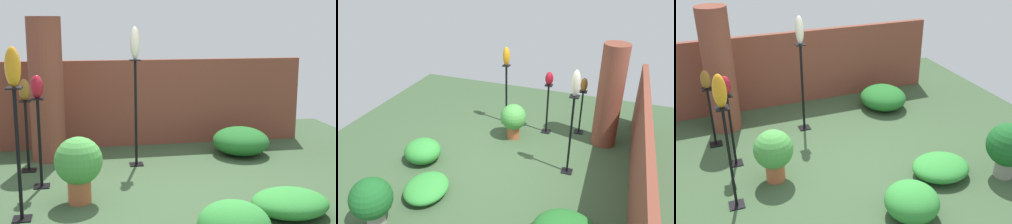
% 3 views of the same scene
% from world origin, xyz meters
% --- Properties ---
extents(ground_plane, '(8.00, 8.00, 0.00)m').
position_xyz_m(ground_plane, '(0.00, 0.00, 0.00)').
color(ground_plane, '#385133').
extents(brick_wall_back, '(5.60, 0.12, 1.48)m').
position_xyz_m(brick_wall_back, '(0.00, 2.48, 0.74)').
color(brick_wall_back, brown).
rests_on(brick_wall_back, ground).
extents(brick_pillar, '(0.52, 0.52, 2.20)m').
position_xyz_m(brick_pillar, '(-1.59, 1.84, 1.10)').
color(brick_pillar, brown).
rests_on(brick_pillar, ground).
extents(pedestal_amber, '(0.20, 0.20, 1.45)m').
position_xyz_m(pedestal_amber, '(-1.74, -0.46, 0.67)').
color(pedestal_amber, black).
rests_on(pedestal_amber, ground).
extents(pedestal_ivory, '(0.20, 0.20, 1.58)m').
position_xyz_m(pedestal_ivory, '(-0.29, 1.29, 0.74)').
color(pedestal_ivory, black).
rests_on(pedestal_ivory, ground).
extents(pedestal_bronze, '(0.20, 0.20, 1.03)m').
position_xyz_m(pedestal_bronze, '(-1.85, 1.28, 0.47)').
color(pedestal_bronze, black).
rests_on(pedestal_bronze, ground).
extents(pedestal_ruby, '(0.20, 0.20, 1.17)m').
position_xyz_m(pedestal_ruby, '(-1.61, 0.56, 0.54)').
color(pedestal_ruby, black).
rests_on(pedestal_ruby, ground).
extents(art_vase_amber, '(0.16, 0.16, 0.42)m').
position_xyz_m(art_vase_amber, '(-1.74, -0.46, 1.66)').
color(art_vase_amber, orange).
rests_on(art_vase_amber, pedestal_amber).
extents(art_vase_ivory, '(0.14, 0.15, 0.47)m').
position_xyz_m(art_vase_ivory, '(-0.29, 1.29, 1.82)').
color(art_vase_ivory, beige).
rests_on(art_vase_ivory, pedestal_ivory).
extents(art_vase_bronze, '(0.15, 0.15, 0.31)m').
position_xyz_m(art_vase_bronze, '(-1.85, 1.28, 1.18)').
color(art_vase_bronze, brown).
rests_on(art_vase_bronze, pedestal_bronze).
extents(art_vase_ruby, '(0.16, 0.17, 0.29)m').
position_xyz_m(art_vase_ruby, '(-1.61, 0.56, 1.32)').
color(art_vase_ruby, maroon).
rests_on(art_vase_ruby, pedestal_ruby).
extents(potted_plant_mid_left, '(0.57, 0.57, 0.80)m').
position_xyz_m(potted_plant_mid_left, '(-1.12, -0.08, 0.48)').
color(potted_plant_mid_left, '#B25B38').
rests_on(potted_plant_mid_left, ground).
extents(potted_plant_front_right, '(0.63, 0.63, 0.85)m').
position_xyz_m(potted_plant_front_right, '(2.05, -1.22, 0.50)').
color(potted_plant_front_right, gray).
rests_on(potted_plant_front_right, ground).
extents(foliage_bed_west, '(0.86, 0.74, 0.28)m').
position_xyz_m(foliage_bed_west, '(1.18, -0.87, 0.14)').
color(foliage_bed_west, '#338C38').
rests_on(foliage_bed_west, ground).
extents(foliage_bed_center, '(0.70, 0.72, 0.44)m').
position_xyz_m(foliage_bed_center, '(0.33, -1.48, 0.22)').
color(foliage_bed_center, '#338C38').
rests_on(foliage_bed_center, ground).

